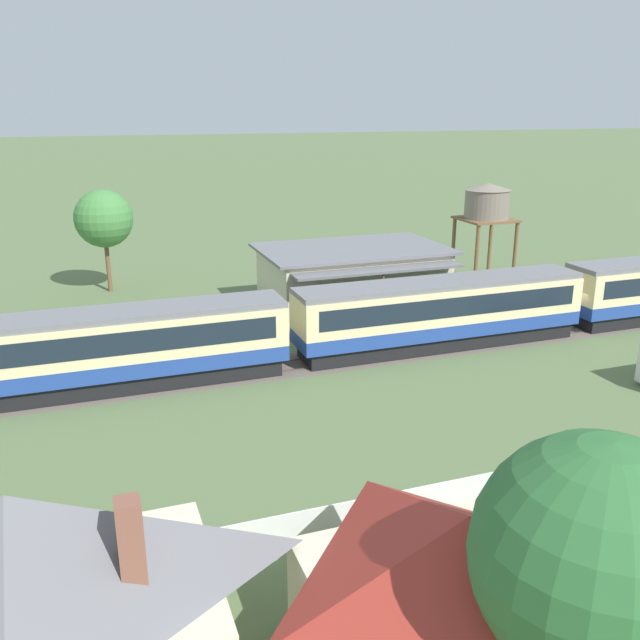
{
  "coord_description": "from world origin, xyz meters",
  "views": [
    {
      "loc": [
        -29.34,
        -33.22,
        13.58
      ],
      "look_at": [
        -17.55,
        -0.18,
        2.38
      ],
      "focal_mm": 38.0,
      "sensor_mm": 36.0,
      "label": 1
    }
  ],
  "objects_px": {
    "station_building": "(352,277)",
    "cottage_grey_roof": "(20,600)",
    "passenger_train": "(445,310)",
    "cottage_red_roof": "(462,605)",
    "yard_tree_0": "(104,219)",
    "yard_tree_1": "(597,559)",
    "water_tower": "(487,204)"
  },
  "relations": [
    {
      "from": "station_building",
      "to": "cottage_grey_roof",
      "type": "bearing_deg",
      "value": -124.84
    },
    {
      "from": "passenger_train",
      "to": "station_building",
      "type": "relative_size",
      "value": 7.14
    },
    {
      "from": "passenger_train",
      "to": "cottage_red_roof",
      "type": "height_order",
      "value": "cottage_red_roof"
    },
    {
      "from": "yard_tree_0",
      "to": "yard_tree_1",
      "type": "bearing_deg",
      "value": -81.0
    },
    {
      "from": "station_building",
      "to": "yard_tree_1",
      "type": "xyz_separation_m",
      "value": [
        -8.9,
        -33.92,
        3.19
      ]
    },
    {
      "from": "station_building",
      "to": "cottage_red_roof",
      "type": "relative_size",
      "value": 1.64
    },
    {
      "from": "cottage_red_roof",
      "to": "yard_tree_1",
      "type": "relative_size",
      "value": 1.0
    },
    {
      "from": "passenger_train",
      "to": "station_building",
      "type": "distance_m",
      "value": 9.66
    },
    {
      "from": "cottage_red_roof",
      "to": "station_building",
      "type": "bearing_deg",
      "value": 72.15
    },
    {
      "from": "station_building",
      "to": "yard_tree_0",
      "type": "relative_size",
      "value": 1.66
    },
    {
      "from": "passenger_train",
      "to": "yard_tree_0",
      "type": "height_order",
      "value": "yard_tree_0"
    },
    {
      "from": "passenger_train",
      "to": "water_tower",
      "type": "height_order",
      "value": "water_tower"
    },
    {
      "from": "yard_tree_1",
      "to": "passenger_train",
      "type": "bearing_deg",
      "value": 66.17
    },
    {
      "from": "yard_tree_0",
      "to": "yard_tree_1",
      "type": "relative_size",
      "value": 0.99
    },
    {
      "from": "cottage_grey_roof",
      "to": "yard_tree_1",
      "type": "height_order",
      "value": "yard_tree_1"
    },
    {
      "from": "passenger_train",
      "to": "yard_tree_1",
      "type": "relative_size",
      "value": 11.69
    },
    {
      "from": "water_tower",
      "to": "cottage_grey_roof",
      "type": "height_order",
      "value": "water_tower"
    },
    {
      "from": "cottage_red_roof",
      "to": "yard_tree_0",
      "type": "xyz_separation_m",
      "value": [
        -5.74,
        41.28,
        2.97
      ]
    },
    {
      "from": "cottage_grey_roof",
      "to": "yard_tree_0",
      "type": "distance_m",
      "value": 38.44
    },
    {
      "from": "yard_tree_1",
      "to": "cottage_grey_roof",
      "type": "bearing_deg",
      "value": 152.25
    },
    {
      "from": "station_building",
      "to": "yard_tree_1",
      "type": "bearing_deg",
      "value": -104.7
    },
    {
      "from": "station_building",
      "to": "yard_tree_0",
      "type": "height_order",
      "value": "yard_tree_0"
    },
    {
      "from": "water_tower",
      "to": "cottage_red_roof",
      "type": "distance_m",
      "value": 39.75
    },
    {
      "from": "station_building",
      "to": "water_tower",
      "type": "distance_m",
      "value": 12.48
    },
    {
      "from": "station_building",
      "to": "cottage_red_roof",
      "type": "distance_m",
      "value": 32.96
    },
    {
      "from": "yard_tree_0",
      "to": "yard_tree_1",
      "type": "distance_m",
      "value": 44.38
    },
    {
      "from": "passenger_train",
      "to": "water_tower",
      "type": "xyz_separation_m",
      "value": [
        9.71,
        11.18,
        4.14
      ]
    },
    {
      "from": "station_building",
      "to": "cottage_red_roof",
      "type": "xyz_separation_m",
      "value": [
        -10.1,
        -31.37,
        0.43
      ]
    },
    {
      "from": "cottage_red_roof",
      "to": "yard_tree_0",
      "type": "distance_m",
      "value": 41.78
    },
    {
      "from": "yard_tree_1",
      "to": "water_tower",
      "type": "bearing_deg",
      "value": 60.07
    },
    {
      "from": "water_tower",
      "to": "cottage_red_roof",
      "type": "bearing_deg",
      "value": -123.29
    },
    {
      "from": "cottage_grey_roof",
      "to": "yard_tree_0",
      "type": "height_order",
      "value": "yard_tree_0"
    }
  ]
}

